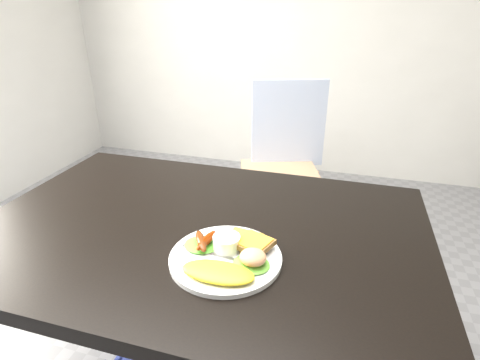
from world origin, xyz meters
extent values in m
cube|color=black|center=(0.00, 0.00, 0.73)|extent=(1.20, 0.80, 0.04)
cube|color=tan|center=(0.04, 1.02, 0.45)|extent=(0.51, 0.51, 0.05)
imported|color=navy|center=(-0.13, 0.45, 0.65)|extent=(0.52, 0.41, 1.29)
cylinder|color=white|center=(0.11, -0.13, 0.76)|extent=(0.26, 0.26, 0.01)
ellipsoid|color=green|center=(0.05, -0.11, 0.77)|extent=(0.09, 0.08, 0.01)
ellipsoid|color=#5C9A2A|center=(0.18, -0.14, 0.77)|extent=(0.10, 0.09, 0.01)
ellipsoid|color=yellow|center=(0.12, -0.20, 0.77)|extent=(0.16, 0.08, 0.02)
ellipsoid|color=#5B2304|center=(0.05, -0.11, 0.78)|extent=(0.06, 0.09, 0.02)
ellipsoid|color=#6D3104|center=(0.06, -0.11, 0.78)|extent=(0.03, 0.09, 0.02)
cylinder|color=white|center=(0.11, -0.10, 0.78)|extent=(0.08, 0.08, 0.04)
cube|color=olive|center=(0.14, -0.06, 0.77)|extent=(0.09, 0.09, 0.01)
cube|color=#965B36|center=(0.17, -0.09, 0.78)|extent=(0.10, 0.10, 0.01)
ellipsoid|color=#CFB78C|center=(0.18, -0.14, 0.79)|extent=(0.07, 0.06, 0.03)
cube|color=#ADAFB7|center=(0.07, -0.13, 0.76)|extent=(0.14, 0.03, 0.00)
camera|label=1|loc=(0.34, -0.80, 1.29)|focal=28.00mm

